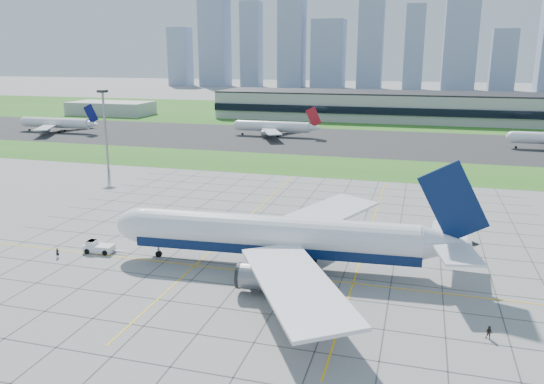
# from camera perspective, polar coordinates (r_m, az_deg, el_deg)

# --- Properties ---
(ground) EXTENTS (1400.00, 1400.00, 0.00)m
(ground) POSITION_cam_1_polar(r_m,az_deg,el_deg) (94.22, -2.16, -8.09)
(ground) COLOR gray
(ground) RESTS_ON ground
(grass_median) EXTENTS (700.00, 35.00, 0.04)m
(grass_median) POSITION_cam_1_polar(r_m,az_deg,el_deg) (178.49, 6.75, 2.73)
(grass_median) COLOR #2C681D
(grass_median) RESTS_ON ground
(asphalt_taxiway) EXTENTS (700.00, 75.00, 0.04)m
(asphalt_taxiway) POSITION_cam_1_polar(r_m,az_deg,el_deg) (232.11, 8.94, 5.38)
(asphalt_taxiway) COLOR #383838
(asphalt_taxiway) RESTS_ON ground
(grass_far) EXTENTS (700.00, 145.00, 0.04)m
(grass_far) POSITION_cam_1_polar(r_m,az_deg,el_deg) (340.68, 11.26, 8.16)
(grass_far) COLOR #2C681D
(grass_far) RESTS_ON ground
(apron_markings) EXTENTS (120.00, 130.00, 0.03)m
(apron_markings) POSITION_cam_1_polar(r_m,az_deg,el_deg) (103.97, -0.05, -5.85)
(apron_markings) COLOR #474744
(apron_markings) RESTS_ON ground
(terminal) EXTENTS (260.00, 43.00, 15.80)m
(terminal) POSITION_cam_1_polar(r_m,az_deg,el_deg) (314.10, 18.30, 8.64)
(terminal) COLOR #B7B7B2
(terminal) RESTS_ON ground
(service_block) EXTENTS (50.00, 25.00, 8.00)m
(service_block) POSITION_cam_1_polar(r_m,az_deg,el_deg) (348.81, -16.92, 8.61)
(service_block) COLOR #B7B7B2
(service_block) RESTS_ON ground
(light_mast) EXTENTS (2.50, 2.50, 25.60)m
(light_mast) POSITION_cam_1_polar(r_m,az_deg,el_deg) (177.82, -17.56, 7.39)
(light_mast) COLOR gray
(light_mast) RESTS_ON ground
(city_skyline) EXTENTS (523.00, 32.40, 160.00)m
(city_skyline) POSITION_cam_1_polar(r_m,az_deg,el_deg) (604.17, 12.91, 16.35)
(city_skyline) COLOR #8C9BB8
(city_skyline) RESTS_ON ground
(airliner) EXTENTS (64.71, 65.41, 20.36)m
(airliner) POSITION_cam_1_polar(r_m,az_deg,el_deg) (92.40, 0.63, -4.85)
(airliner) COLOR white
(airliner) RESTS_ON ground
(pushback_tug) EXTENTS (8.14, 3.15, 2.25)m
(pushback_tug) POSITION_cam_1_polar(r_m,az_deg,el_deg) (105.91, -18.23, -5.66)
(pushback_tug) COLOR white
(pushback_tug) RESTS_ON ground
(crew_near) EXTENTS (0.72, 0.77, 1.76)m
(crew_near) POSITION_cam_1_polar(r_m,az_deg,el_deg) (105.87, -22.07, -6.09)
(crew_near) COLOR black
(crew_near) RESTS_ON ground
(crew_far) EXTENTS (1.08, 0.96, 1.86)m
(crew_far) POSITION_cam_1_polar(r_m,az_deg,el_deg) (77.29, 22.32, -13.82)
(crew_far) COLOR black
(crew_far) RESTS_ON ground
(distant_jet_0) EXTENTS (41.29, 42.66, 14.08)m
(distant_jet_0) POSITION_cam_1_polar(r_m,az_deg,el_deg) (277.49, -22.11, 6.91)
(distant_jet_0) COLOR white
(distant_jet_0) RESTS_ON ground
(distant_jet_1) EXTENTS (39.27, 42.66, 14.08)m
(distant_jet_1) POSITION_cam_1_polar(r_m,az_deg,el_deg) (244.15, 0.25, 7.06)
(distant_jet_1) COLOR white
(distant_jet_1) RESTS_ON ground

